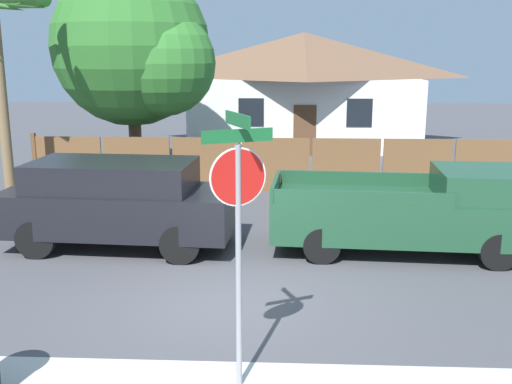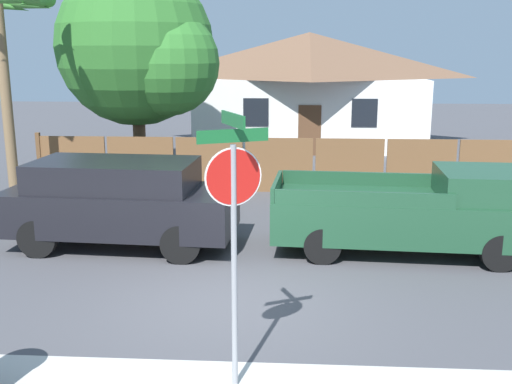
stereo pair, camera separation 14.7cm
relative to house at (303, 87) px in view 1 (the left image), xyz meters
The scene contains 7 objects.
ground_plane 17.68m from the house, 95.56° to the right, with size 80.00×80.00×0.00m, color #47474C.
wooden_fence 9.61m from the house, 96.38° to the right, with size 14.46×0.12×1.70m.
house is the anchor object (origin of this frame).
oak_tree 9.68m from the house, 123.94° to the right, with size 5.15×4.90×6.65m.
red_suv 15.39m from the house, 106.09° to the right, with size 4.84×2.20×1.84m.
orange_pickup 14.94m from the house, 82.76° to the right, with size 5.47×2.32×1.76m.
stop_sign 20.03m from the house, 93.79° to the right, with size 0.78×0.70×3.36m.
Camera 1 is at (0.90, -9.21, 4.02)m, focal length 42.00 mm.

